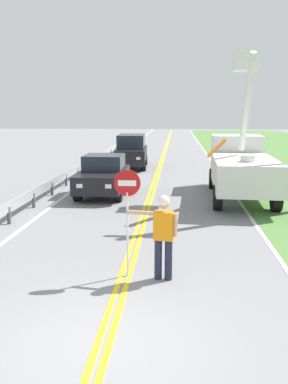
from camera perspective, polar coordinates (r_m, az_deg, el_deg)
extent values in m
plane|color=gray|center=(6.74, -5.67, -20.30)|extent=(160.00, 160.00, 0.00)
cube|color=yellow|center=(25.92, 1.93, 3.31)|extent=(0.11, 110.00, 0.01)
cube|color=yellow|center=(25.92, 2.33, 3.31)|extent=(0.11, 110.00, 0.01)
cube|color=silver|center=(26.02, 10.09, 3.18)|extent=(0.12, 110.00, 0.01)
cube|color=silver|center=(26.32, -5.74, 3.38)|extent=(0.12, 110.00, 0.01)
cylinder|color=#1E2338|center=(8.78, 3.42, -9.39)|extent=(0.16, 0.16, 0.88)
cylinder|color=#1E2338|center=(8.81, 1.99, -9.29)|extent=(0.16, 0.16, 0.88)
cube|color=orange|center=(8.56, 2.75, -4.69)|extent=(0.43, 0.30, 0.60)
cylinder|color=tan|center=(8.60, -0.52, -2.89)|extent=(0.61, 0.18, 0.09)
cylinder|color=tan|center=(8.52, 4.34, -4.59)|extent=(0.09, 0.09, 0.48)
sphere|color=tan|center=(8.45, 2.77, -1.62)|extent=(0.22, 0.22, 0.22)
sphere|color=white|center=(8.44, 2.78, -1.29)|extent=(0.25, 0.25, 0.25)
cylinder|color=silver|center=(8.80, -2.30, -5.98)|extent=(0.04, 0.04, 1.85)
cylinder|color=#B71414|center=(8.54, -2.36, 1.26)|extent=(0.56, 0.03, 0.56)
cube|color=white|center=(8.52, -2.37, 1.24)|extent=(0.38, 0.01, 0.12)
cube|color=silver|center=(16.08, 13.77, 2.55)|extent=(2.49, 4.69, 1.10)
cube|color=silver|center=(19.45, 12.64, 4.77)|extent=(2.29, 2.19, 2.00)
cube|color=#1E2833|center=(20.44, 12.40, 5.92)|extent=(1.98, 0.14, 0.90)
cylinder|color=silver|center=(15.09, 14.29, 4.55)|extent=(0.56, 0.56, 0.24)
cylinder|color=silver|center=(16.17, 14.09, 11.63)|extent=(0.35, 2.55, 3.62)
cube|color=white|center=(17.44, 13.89, 17.32)|extent=(0.94, 0.94, 0.80)
cube|color=orange|center=(14.07, 10.02, 6.04)|extent=(0.63, 0.82, 0.59)
cylinder|color=black|center=(19.31, 9.53, 1.85)|extent=(0.36, 0.93, 0.92)
cylinder|color=black|center=(19.51, 15.58, 1.69)|extent=(0.36, 0.93, 0.92)
cylinder|color=black|center=(15.10, 10.21, -0.74)|extent=(0.36, 0.93, 0.92)
cylinder|color=black|center=(15.36, 17.90, -0.90)|extent=(0.36, 0.93, 0.92)
cube|color=black|center=(17.57, -5.68, 1.83)|extent=(1.85, 4.11, 0.72)
cube|color=#1E2833|center=(17.72, -5.58, 4.14)|extent=(1.62, 1.73, 0.64)
cube|color=#EAEACC|center=(15.49, -4.97, 0.79)|extent=(0.24, 0.06, 0.16)
cube|color=#EAEACC|center=(15.71, -8.94, 0.84)|extent=(0.24, 0.06, 0.16)
cylinder|color=black|center=(16.27, -3.58, -0.16)|extent=(0.28, 0.68, 0.68)
cylinder|color=black|center=(16.57, -9.20, -0.08)|extent=(0.28, 0.68, 0.68)
cylinder|color=black|center=(18.75, -2.51, 1.35)|extent=(0.28, 0.68, 0.68)
cylinder|color=black|center=(19.01, -7.43, 1.40)|extent=(0.28, 0.68, 0.68)
cube|color=black|center=(26.17, -1.74, 5.14)|extent=(2.03, 4.67, 0.92)
cube|color=#1E2833|center=(26.09, -1.76, 7.06)|extent=(1.74, 2.92, 0.84)
cube|color=#EAEACC|center=(23.87, -0.79, 4.69)|extent=(0.24, 0.07, 0.16)
cube|color=#EAEACC|center=(23.95, -3.44, 4.69)|extent=(0.24, 0.07, 0.16)
cylinder|color=black|center=(24.76, -0.06, 3.74)|extent=(0.31, 0.69, 0.68)
cylinder|color=black|center=(24.88, -3.85, 3.74)|extent=(0.31, 0.69, 0.68)
cylinder|color=black|center=(27.59, 0.17, 4.49)|extent=(0.31, 0.69, 0.68)
cylinder|color=black|center=(27.70, -3.24, 4.50)|extent=(0.31, 0.69, 0.68)
cube|color=#9EA0A3|center=(21.12, -9.98, 2.87)|extent=(0.06, 32.00, 0.32)
cube|color=#4C4C51|center=(13.71, -18.26, -3.12)|extent=(0.10, 0.10, 0.55)
cube|color=#4C4C51|center=(15.79, -15.09, -1.12)|extent=(0.10, 0.10, 0.55)
cube|color=#4C4C51|center=(17.91, -12.67, 0.42)|extent=(0.10, 0.10, 0.55)
cube|color=#4C4C51|center=(20.07, -10.76, 1.62)|extent=(0.10, 0.10, 0.55)
cube|color=#4C4C51|center=(22.26, -9.23, 2.59)|extent=(0.10, 0.10, 0.55)
cube|color=#4C4C51|center=(24.46, -7.97, 3.38)|extent=(0.10, 0.10, 0.55)
cube|color=#4C4C51|center=(26.68, -6.91, 4.04)|extent=(0.10, 0.10, 0.55)
cube|color=#4C4C51|center=(28.91, -6.02, 4.60)|extent=(0.10, 0.10, 0.55)
cube|color=#4C4C51|center=(31.14, -5.25, 5.08)|extent=(0.10, 0.10, 0.55)
cube|color=#4C4C51|center=(33.39, -4.59, 5.49)|extent=(0.10, 0.10, 0.55)
cube|color=#4C4C51|center=(35.64, -4.01, 5.85)|extent=(0.10, 0.10, 0.55)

